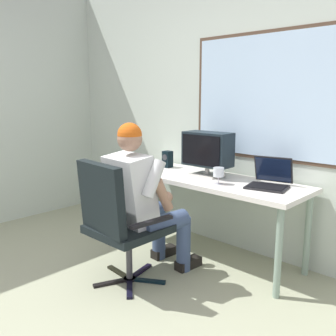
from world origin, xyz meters
TOP-DOWN VIEW (x-y plane):
  - wall_rear at (0.01, 2.11)m, footprint 4.88×0.08m
  - desk at (-0.14, 1.74)m, footprint 1.84×0.63m
  - office_chair at (-0.27, 0.81)m, footprint 0.65×0.60m
  - person_seated at (-0.25, 1.07)m, footprint 0.55×0.77m
  - crt_monitor at (-0.17, 1.78)m, footprint 0.45×0.23m
  - laptop at (0.44, 1.82)m, footprint 0.37×0.39m
  - wine_glass at (0.10, 1.60)m, footprint 0.09×0.09m
  - desk_speaker at (-0.71, 1.83)m, footprint 0.09×0.09m

SIDE VIEW (x-z plane):
  - office_chair at x=-0.27m, z-range 0.06..1.04m
  - person_seated at x=-0.25m, z-range 0.03..1.29m
  - desk at x=-0.14m, z-range 0.30..1.03m
  - laptop at x=0.44m, z-range 0.68..0.91m
  - desk_speaker at x=-0.71m, z-range 0.73..0.90m
  - wine_glass at x=0.10m, z-range 0.76..0.90m
  - crt_monitor at x=-0.17m, z-range 0.77..1.17m
  - wall_rear at x=0.01m, z-range 0.00..2.75m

